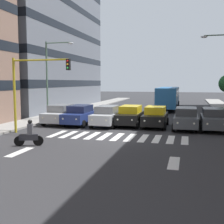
# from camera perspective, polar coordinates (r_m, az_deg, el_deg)

# --- Properties ---
(ground_plane) EXTENTS (180.00, 180.00, 0.00)m
(ground_plane) POSITION_cam_1_polar(r_m,az_deg,el_deg) (19.74, 1.08, -4.97)
(ground_plane) COLOR #2D2D30
(crosswalk_markings) EXTENTS (9.45, 2.80, 0.01)m
(crosswalk_markings) POSITION_cam_1_polar(r_m,az_deg,el_deg) (19.74, 1.08, -4.96)
(crosswalk_markings) COLOR silver
(crosswalk_markings) RESTS_ON ground_plane
(lane_arrow_0) EXTENTS (0.50, 2.20, 0.01)m
(lane_arrow_0) POSITION_cam_1_polar(r_m,az_deg,el_deg) (13.85, 12.22, -9.86)
(lane_arrow_0) COLOR silver
(lane_arrow_0) RESTS_ON ground_plane
(lane_arrow_1) EXTENTS (0.50, 2.20, 0.01)m
(lane_arrow_1) POSITION_cam_1_polar(r_m,az_deg,el_deg) (16.33, -17.87, -7.57)
(lane_arrow_1) COLOR silver
(lane_arrow_1) RESTS_ON ground_plane
(car_0) EXTENTS (2.02, 4.44, 1.72)m
(car_0) POSITION_cam_1_polar(r_m,az_deg,el_deg) (23.62, 19.53, -1.32)
(car_0) COLOR #474C51
(car_0) RESTS_ON ground_plane
(car_1) EXTENTS (2.02, 4.44, 1.72)m
(car_1) POSITION_cam_1_polar(r_m,az_deg,el_deg) (23.46, 14.52, -1.21)
(car_1) COLOR #474C51
(car_1) RESTS_ON ground_plane
(car_2) EXTENTS (2.02, 4.44, 1.72)m
(car_2) POSITION_cam_1_polar(r_m,az_deg,el_deg) (24.14, 8.62, -0.89)
(car_2) COLOR black
(car_2) RESTS_ON ground_plane
(car_3) EXTENTS (2.02, 4.44, 1.72)m
(car_3) POSITION_cam_1_polar(r_m,az_deg,el_deg) (24.64, 3.66, -0.70)
(car_3) COLOR black
(car_3) RESTS_ON ground_plane
(car_4) EXTENTS (2.02, 4.44, 1.72)m
(car_4) POSITION_cam_1_polar(r_m,az_deg,el_deg) (24.47, -1.04, -0.73)
(car_4) COLOR #B2B7BC
(car_4) RESTS_ON ground_plane
(car_5) EXTENTS (2.02, 4.44, 1.72)m
(car_5) POSITION_cam_1_polar(r_m,az_deg,el_deg) (25.22, -6.45, -0.57)
(car_5) COLOR navy
(car_5) RESTS_ON ground_plane
(car_6) EXTENTS (2.02, 4.44, 1.72)m
(car_6) POSITION_cam_1_polar(r_m,az_deg,el_deg) (26.06, -10.21, -0.41)
(car_6) COLOR #B2B7BC
(car_6) RESTS_ON ground_plane
(bus_behind_traffic) EXTENTS (2.78, 10.50, 3.00)m
(bus_behind_traffic) POSITION_cam_1_polar(r_m,az_deg,el_deg) (39.56, 11.12, 3.15)
(bus_behind_traffic) COLOR #286BAD
(bus_behind_traffic) RESTS_ON ground_plane
(motorcycle_with_rider) EXTENTS (1.63, 0.68, 1.57)m
(motorcycle_with_rider) POSITION_cam_1_polar(r_m,az_deg,el_deg) (17.57, -16.16, -4.43)
(motorcycle_with_rider) COLOR black
(motorcycle_with_rider) RESTS_ON ground_plane
(traffic_light_gantry) EXTENTS (4.51, 0.36, 5.50)m
(traffic_light_gantry) POSITION_cam_1_polar(r_m,az_deg,el_deg) (21.55, -16.03, 5.66)
(traffic_light_gantry) COLOR #AD991E
(traffic_light_gantry) RESTS_ON ground_plane
(street_lamp_right) EXTENTS (2.91, 0.28, 7.47)m
(street_lamp_right) POSITION_cam_1_polar(r_m,az_deg,el_deg) (28.60, -12.04, 7.76)
(street_lamp_right) COLOR #4C6B56
(street_lamp_right) RESTS_ON sidewalk_right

